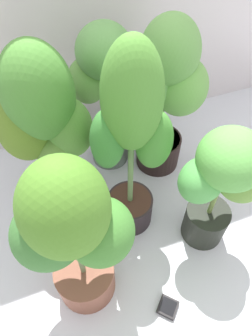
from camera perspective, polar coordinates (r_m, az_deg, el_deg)
ground_plane at (r=1.57m, az=2.67°, el=-12.77°), size 8.00×8.00×0.00m
potted_plant_back_right at (r=1.50m, az=7.47°, el=13.99°), size 0.46×0.37×0.88m
potted_plant_back_center at (r=1.53m, az=-4.48°, el=14.38°), size 0.36×0.35×0.82m
potted_plant_center at (r=1.16m, az=1.03°, el=4.63°), size 0.36×0.29×1.00m
potted_plant_front_left at (r=1.03m, az=-9.89°, el=-12.37°), size 0.47×0.37×0.85m
potted_plant_front_right at (r=1.28m, az=17.40°, el=-2.87°), size 0.41×0.36×0.69m
potted_plant_back_left at (r=1.30m, az=-14.47°, el=6.37°), size 0.45×0.37×0.93m
hygrometer_box at (r=1.45m, az=7.85°, el=-24.48°), size 0.11×0.11×0.03m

